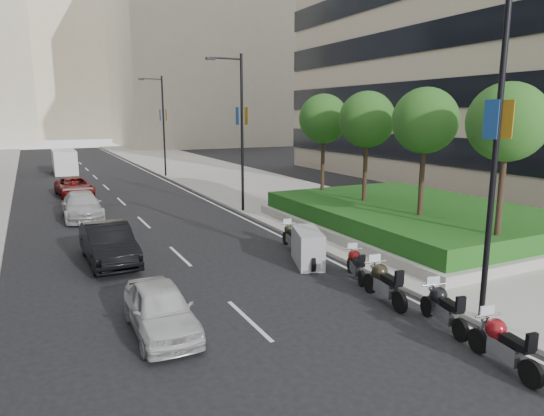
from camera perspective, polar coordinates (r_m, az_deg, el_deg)
ground at (r=11.74m, az=12.80°, el=-18.56°), size 160.00×160.00×0.00m
sidewalk_right at (r=41.29m, az=-3.97°, el=3.16°), size 10.00×100.00×0.15m
lane_edge at (r=39.60m, az=-11.07°, el=2.53°), size 0.12×100.00×0.01m
lane_centre at (r=38.57m, az=-18.54°, el=1.94°), size 0.12×100.00×0.01m
building_cream_right at (r=93.15m, az=-8.80°, el=18.52°), size 28.00×24.00×36.00m
building_cream_centre at (r=128.76m, az=-23.46°, el=16.11°), size 30.00×24.00×38.00m
planter at (r=24.95m, az=16.20°, el=-1.87°), size 10.00×14.00×0.40m
hedge at (r=24.83m, az=16.28°, el=-0.52°), size 9.40×13.40×0.80m
tree_0 at (r=19.19m, az=25.94°, el=9.01°), size 2.80×2.80×6.30m
tree_1 at (r=21.87m, az=17.57°, el=9.72°), size 2.80×2.80×6.30m
tree_2 at (r=24.92m, az=11.10°, el=10.13°), size 2.80×2.80×6.30m
tree_3 at (r=28.20m, az=6.08°, el=10.36°), size 2.80×2.80×6.30m
lamp_post_0 at (r=13.93m, az=24.51°, el=7.27°), size 2.34×0.45×9.00m
lamp_post_1 at (r=27.96m, az=-3.85°, el=9.65°), size 2.34×0.45×9.00m
lamp_post_2 at (r=45.10m, az=-12.85°, el=9.94°), size 2.34×0.45×9.00m
motorcycle_1 at (r=12.60m, az=25.50°, el=-14.25°), size 0.74×2.22×1.11m
motorcycle_2 at (r=14.18m, az=19.46°, el=-10.98°), size 0.78×2.15×1.08m
motorcycle_3 at (r=15.49m, az=13.00°, el=-8.57°), size 0.78×2.33×1.16m
motorcycle_4 at (r=17.37m, az=9.81°, el=-6.56°), size 0.90×1.93×1.00m
motorcycle_5 at (r=18.72m, az=4.21°, el=-4.66°), size 1.61×2.43×1.37m
motorcycle_6 at (r=20.84m, az=2.27°, el=-3.36°), size 0.70×2.09×1.04m
car_a at (r=13.45m, az=-13.00°, el=-11.47°), size 1.63×3.89×1.32m
car_b at (r=19.93m, az=-18.68°, el=-3.99°), size 1.79×4.73×1.54m
car_c at (r=28.88m, az=-21.45°, el=0.26°), size 2.08×4.95×1.43m
car_d at (r=36.91m, az=-22.24°, el=2.32°), size 2.53×4.87×1.31m
delivery_van at (r=51.17m, az=-23.20°, el=4.92°), size 2.07×5.36×2.25m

